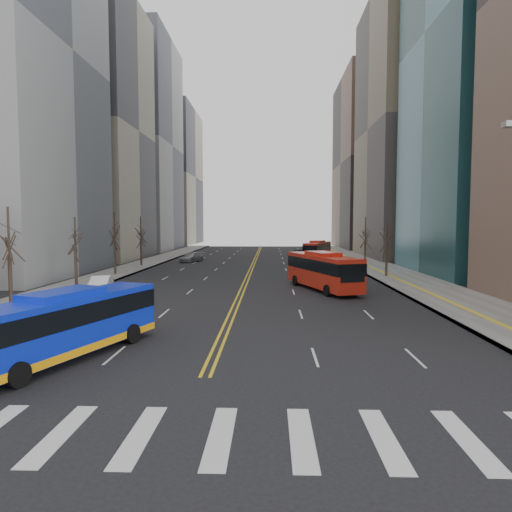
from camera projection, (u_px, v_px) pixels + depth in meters
ground at (180, 436)px, 13.31m from camera, size 220.00×220.00×0.00m
sidewalk_right at (388, 272)px, 57.61m from camera, size 7.00×130.00×0.15m
sidewalk_left at (122, 271)px, 58.70m from camera, size 5.00×130.00×0.15m
crosswalk at (180, 435)px, 13.31m from camera, size 26.70×4.00×0.01m
centerline at (253, 265)px, 68.14m from camera, size 0.55×100.00×0.01m
office_towers at (257, 122)px, 79.89m from camera, size 83.00×134.00×58.00m
street_trees at (177, 236)px, 47.64m from camera, size 35.20×47.20×7.60m
blue_bus at (64, 323)px, 20.66m from camera, size 5.84×10.93×3.17m
red_bus_near at (323, 269)px, 42.27m from camera, size 6.09×11.46×3.56m
red_bus_far at (317, 249)px, 76.67m from camera, size 5.70×10.60×3.32m
car_white at (101, 284)px, 40.57m from camera, size 2.39×4.79×1.51m
car_dark_mid at (303, 267)px, 57.77m from camera, size 2.42×4.23×1.35m
car_silver at (191, 257)px, 73.34m from camera, size 4.05×5.58×1.50m
car_dark_far at (300, 252)px, 88.85m from camera, size 3.06×4.42×1.12m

